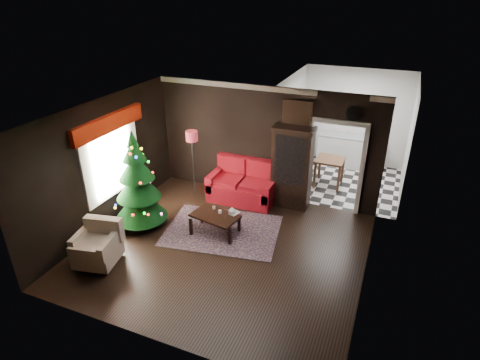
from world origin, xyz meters
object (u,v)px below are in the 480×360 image
at_px(teapot, 232,211).
at_px(kitchen_table, 329,172).
at_px(loveseat, 243,182).
at_px(christmas_tree, 138,182).
at_px(curio_cabinet, 292,169).
at_px(armchair, 96,243).
at_px(coffee_table, 215,224).
at_px(wall_clock, 353,114).
at_px(floor_lamp, 193,167).

xyz_separation_m(teapot, kitchen_table, (1.47, 3.08, -0.16)).
xyz_separation_m(loveseat, christmas_tree, (-1.67, -1.88, 0.55)).
height_order(curio_cabinet, armchair, curio_cabinet).
bearing_deg(curio_cabinet, kitchen_table, 65.56).
relative_size(christmas_tree, coffee_table, 2.23).
relative_size(teapot, wall_clock, 0.52).
xyz_separation_m(loveseat, armchair, (-1.62, -3.38, -0.04)).
bearing_deg(wall_clock, armchair, -136.45).
relative_size(loveseat, floor_lamp, 0.93).
bearing_deg(floor_lamp, curio_cabinet, 12.47).
distance_m(loveseat, christmas_tree, 2.57).
height_order(teapot, kitchen_table, kitchen_table).
xyz_separation_m(armchair, wall_clock, (3.97, 3.78, 1.92)).
bearing_deg(christmas_tree, coffee_table, 9.60).
xyz_separation_m(christmas_tree, wall_clock, (4.02, 2.28, 1.33)).
distance_m(christmas_tree, wall_clock, 4.81).
relative_size(floor_lamp, christmas_tree, 0.84).
height_order(curio_cabinet, floor_lamp, curio_cabinet).
bearing_deg(wall_clock, kitchen_table, 113.75).
relative_size(armchair, kitchen_table, 1.06).
bearing_deg(floor_lamp, teapot, -36.84).
xyz_separation_m(christmas_tree, teapot, (2.00, 0.45, -0.52)).
xyz_separation_m(coffee_table, wall_clock, (2.34, 2.00, 2.15)).
xyz_separation_m(curio_cabinet, coffee_table, (-1.14, -1.82, -0.72)).
xyz_separation_m(loveseat, coffee_table, (0.01, -1.60, -0.27)).
relative_size(floor_lamp, teapot, 11.07).
height_order(coffee_table, teapot, teapot).
relative_size(curio_cabinet, christmas_tree, 0.87).
height_order(curio_cabinet, coffee_table, curio_cabinet).
height_order(loveseat, christmas_tree, christmas_tree).
height_order(floor_lamp, teapot, floor_lamp).
height_order(christmas_tree, teapot, christmas_tree).
distance_m(loveseat, armchair, 3.75).
xyz_separation_m(floor_lamp, christmas_tree, (-0.48, -1.58, 0.22)).
height_order(wall_clock, kitchen_table, wall_clock).
xyz_separation_m(armchair, kitchen_table, (3.42, 5.03, -0.09)).
xyz_separation_m(floor_lamp, armchair, (-0.44, -3.08, -0.37)).
distance_m(loveseat, floor_lamp, 1.27).
bearing_deg(loveseat, christmas_tree, -131.56).
relative_size(christmas_tree, teapot, 13.24).
relative_size(christmas_tree, wall_clock, 6.86).
bearing_deg(curio_cabinet, wall_clock, 8.53).
height_order(armchair, teapot, armchair).
relative_size(christmas_tree, armchair, 2.76).
distance_m(floor_lamp, armchair, 3.13).
bearing_deg(christmas_tree, armchair, -88.34).
height_order(coffee_table, wall_clock, wall_clock).
xyz_separation_m(curio_cabinet, floor_lamp, (-2.34, -0.52, -0.12)).
distance_m(armchair, kitchen_table, 6.08).
xyz_separation_m(curio_cabinet, wall_clock, (1.20, 0.18, 1.43)).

